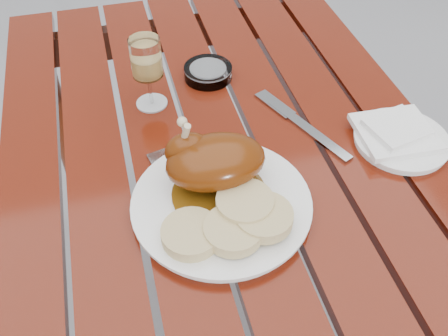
# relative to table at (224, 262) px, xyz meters

# --- Properties ---
(ground) EXTENTS (60.00, 60.00, 0.00)m
(ground) POSITION_rel_table_xyz_m (0.00, 0.00, -0.38)
(ground) COLOR slate
(ground) RESTS_ON ground
(table) EXTENTS (0.80, 1.20, 0.75)m
(table) POSITION_rel_table_xyz_m (0.00, 0.00, 0.00)
(table) COLOR maroon
(table) RESTS_ON ground
(dinner_plate) EXTENTS (0.38, 0.38, 0.02)m
(dinner_plate) POSITION_rel_table_xyz_m (-0.04, -0.14, 0.38)
(dinner_plate) COLOR white
(dinner_plate) RESTS_ON table
(roast_duck) EXTENTS (0.16, 0.16, 0.12)m
(roast_duck) POSITION_rel_table_xyz_m (-0.04, -0.09, 0.44)
(roast_duck) COLOR #5E380A
(roast_duck) RESTS_ON dinner_plate
(bread_dumplings) EXTENTS (0.20, 0.13, 0.03)m
(bread_dumplings) POSITION_rel_table_xyz_m (-0.04, -0.19, 0.41)
(bread_dumplings) COLOR tan
(bread_dumplings) RESTS_ON dinner_plate
(wine_glass) EXTENTS (0.08, 0.08, 0.15)m
(wine_glass) POSITION_rel_table_xyz_m (-0.11, 0.16, 0.45)
(wine_glass) COLOR #F4CB6F
(wine_glass) RESTS_ON table
(side_plate) EXTENTS (0.18, 0.18, 0.01)m
(side_plate) POSITION_rel_table_xyz_m (0.32, -0.07, 0.38)
(side_plate) COLOR white
(side_plate) RESTS_ON table
(napkin) EXTENTS (0.14, 0.13, 0.01)m
(napkin) POSITION_rel_table_xyz_m (0.31, -0.06, 0.39)
(napkin) COLOR white
(napkin) RESTS_ON side_plate
(ashtray) EXTENTS (0.11, 0.11, 0.03)m
(ashtray) POSITION_rel_table_xyz_m (0.02, 0.22, 0.39)
(ashtray) COLOR #B2B7BC
(ashtray) RESTS_ON table
(fork) EXTENTS (0.06, 0.19, 0.01)m
(fork) POSITION_rel_table_xyz_m (-0.10, -0.09, 0.38)
(fork) COLOR gray
(fork) RESTS_ON table
(knife) EXTENTS (0.10, 0.20, 0.01)m
(knife) POSITION_rel_table_xyz_m (0.17, 0.01, 0.38)
(knife) COLOR gray
(knife) RESTS_ON table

